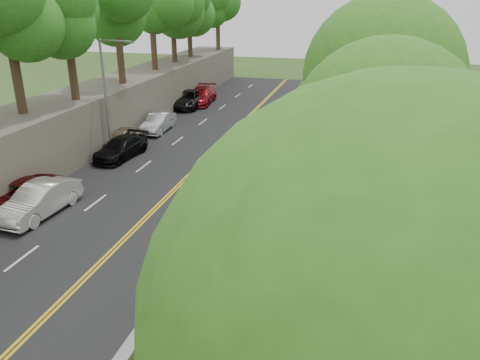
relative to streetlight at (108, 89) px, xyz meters
name	(u,v)px	position (x,y,z in m)	size (l,w,h in m)	color
ground	(176,283)	(10.46, -14.00, -4.64)	(140.00, 140.00, 0.00)	#33511E
road	(185,155)	(5.06, 1.00, -4.62)	(11.20, 66.00, 0.04)	black
sidewalk	(296,165)	(13.01, 1.00, -4.61)	(4.20, 66.00, 0.05)	gray
jersey_barrier	(263,158)	(10.71, 1.00, -4.34)	(0.42, 66.00, 0.60)	#97D52B
rock_embankment	(82,120)	(-3.04, 1.00, -2.64)	(5.00, 66.00, 4.00)	#595147
chainlink_fence	(329,153)	(15.11, 1.00, -3.64)	(0.04, 66.00, 2.00)	slate
trees_fenceside	(376,61)	(17.46, 1.00, 2.36)	(7.00, 66.00, 14.00)	#418624
streetlight	(108,89)	(0.00, 0.00, 0.00)	(2.52, 0.22, 8.00)	gray
signpost	(168,289)	(11.51, -17.02, -2.68)	(0.62, 0.09, 3.10)	gray
construction_barrel	(309,144)	(13.46, 4.46, -4.17)	(0.51, 0.51, 0.84)	#C84200
concrete_block	(295,250)	(14.76, -11.00, -4.19)	(1.21, 0.91, 0.81)	gray
car_1	(39,200)	(1.34, -10.03, -3.78)	(1.74, 4.99, 1.64)	white
car_2	(22,196)	(0.01, -9.68, -3.85)	(2.48, 5.37, 1.49)	#5E0F0E
car_3	(121,148)	(0.97, -0.74, -3.89)	(1.99, 4.89, 1.42)	black
car_4	(121,138)	(-0.14, 1.31, -3.88)	(1.71, 4.24, 1.45)	tan
car_5	(158,122)	(0.71, 6.15, -3.85)	(1.58, 4.53, 1.49)	silver
car_6	(188,99)	(-0.06, 15.19, -3.78)	(2.71, 5.88, 1.63)	black
car_7	(201,96)	(0.68, 17.04, -3.76)	(2.34, 5.76, 1.67)	maroon
car_8	(196,95)	(-0.14, 17.74, -3.92)	(1.59, 3.96, 1.35)	silver
painter_0	(218,254)	(11.91, -13.00, -3.66)	(0.91, 0.59, 1.85)	yellow
painter_1	(251,179)	(11.21, -4.50, -3.72)	(0.64, 0.42, 1.75)	white
painter_2	(261,174)	(11.58, -3.60, -3.71)	(0.86, 0.67, 1.76)	black
painter_3	(263,182)	(11.91, -4.55, -3.82)	(0.99, 0.57, 1.53)	brown
person_far	(318,141)	(14.12, 3.65, -3.65)	(1.10, 0.46, 1.87)	black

